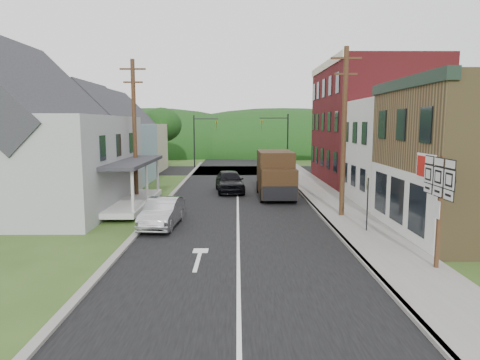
{
  "coord_description": "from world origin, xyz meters",
  "views": [
    {
      "loc": [
        -0.04,
        -19.12,
        5.05
      ],
      "look_at": [
        0.11,
        2.44,
        2.2
      ],
      "focal_mm": 32.0,
      "sensor_mm": 36.0,
      "label": 1
    }
  ],
  "objects_px": {
    "route_sign_cluster": "(439,196)",
    "warning_sign": "(367,195)",
    "delivery_van": "(276,174)",
    "dark_sedan": "(230,181)",
    "silver_sedan": "(162,213)"
  },
  "relations": [
    {
      "from": "delivery_van",
      "to": "warning_sign",
      "type": "relative_size",
      "value": 2.18
    },
    {
      "from": "route_sign_cluster",
      "to": "silver_sedan",
      "type": "bearing_deg",
      "value": 149.32
    },
    {
      "from": "dark_sedan",
      "to": "route_sign_cluster",
      "type": "height_order",
      "value": "route_sign_cluster"
    },
    {
      "from": "route_sign_cluster",
      "to": "warning_sign",
      "type": "relative_size",
      "value": 1.47
    },
    {
      "from": "dark_sedan",
      "to": "route_sign_cluster",
      "type": "xyz_separation_m",
      "value": [
        7.34,
        -17.16,
        1.83
      ]
    },
    {
      "from": "dark_sedan",
      "to": "warning_sign",
      "type": "distance_m",
      "value": 13.72
    },
    {
      "from": "silver_sedan",
      "to": "dark_sedan",
      "type": "xyz_separation_m",
      "value": [
        3.11,
        10.69,
        0.12
      ]
    },
    {
      "from": "silver_sedan",
      "to": "dark_sedan",
      "type": "distance_m",
      "value": 11.13
    },
    {
      "from": "route_sign_cluster",
      "to": "delivery_van",
      "type": "bearing_deg",
      "value": 106.65
    },
    {
      "from": "dark_sedan",
      "to": "warning_sign",
      "type": "height_order",
      "value": "warning_sign"
    },
    {
      "from": "delivery_van",
      "to": "dark_sedan",
      "type": "bearing_deg",
      "value": 144.02
    },
    {
      "from": "silver_sedan",
      "to": "delivery_van",
      "type": "xyz_separation_m",
      "value": [
        6.31,
        8.4,
        0.9
      ]
    },
    {
      "from": "dark_sedan",
      "to": "route_sign_cluster",
      "type": "relative_size",
      "value": 1.25
    },
    {
      "from": "dark_sedan",
      "to": "delivery_van",
      "type": "height_order",
      "value": "delivery_van"
    },
    {
      "from": "route_sign_cluster",
      "to": "warning_sign",
      "type": "bearing_deg",
      "value": 100.27
    }
  ]
}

